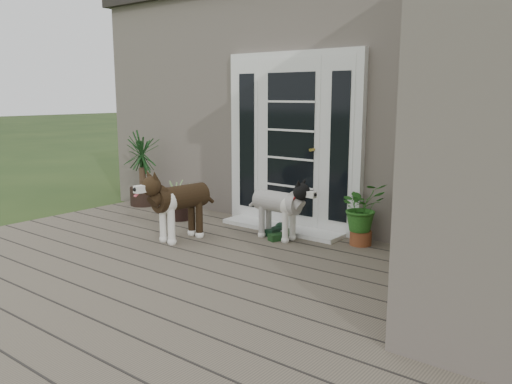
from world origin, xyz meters
The scene contains 14 objects.
deck centered at (0.00, 0.40, 0.06)m, with size 6.20×4.60×0.12m, color #6B5B4C.
house_main centered at (0.00, 4.65, 1.55)m, with size 7.40×4.00×3.10m, color #665E54.
door_unit centered at (-0.20, 2.60, 1.19)m, with size 1.90×0.14×2.15m, color white.
door_step centered at (-0.20, 2.40, 0.14)m, with size 1.60×0.40×0.05m, color white.
brindle_dog centered at (-0.85, 1.32, 0.48)m, with size 0.37×0.87×0.72m, color #312112, non-canonical shape.
white_dog centered at (-0.01, 2.04, 0.44)m, with size 0.33×0.76×0.63m, color white, non-canonical shape.
spider_plant centered at (-1.60, 2.01, 0.40)m, with size 0.53×0.53×0.56m, color #7F935A, non-canonical shape.
yucca centered at (-2.69, 2.30, 0.66)m, with size 0.74×0.74×1.07m, color black, non-canonical shape.
herb_a centered at (0.86, 2.40, 0.43)m, with size 0.49×0.49×0.63m, color #27621C.
herb_b centered at (1.85, 2.16, 0.43)m, with size 0.41×0.41×0.61m, color #235016.
herb_c centered at (1.88, 2.11, 0.37)m, with size 0.32×0.32×0.50m, color #1A5117.
sapling centered at (1.97, 1.75, 0.90)m, with size 0.46×0.46×1.56m, color #27631C, non-canonical shape.
clog_left centered at (-0.14, 2.17, 0.17)m, with size 0.16×0.34×0.10m, color black, non-canonical shape.
clog_right centered at (0.05, 2.02, 0.17)m, with size 0.15×0.33×0.10m, color #163917, non-canonical shape.
Camera 1 is at (3.36, -2.67, 1.76)m, focal length 36.32 mm.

